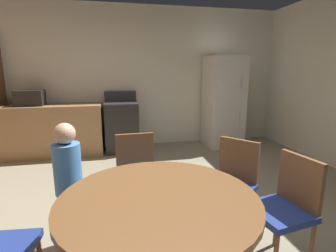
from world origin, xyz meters
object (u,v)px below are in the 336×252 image
Objects in this scene: dining_table at (159,220)px; chair_east at (286,204)px; refrigerator at (223,102)px; chair_northeast at (232,181)px; person_child at (69,184)px; oven_range at (122,126)px; microwave at (30,98)px; chair_north at (137,172)px.

dining_table is 1.03m from chair_east.
chair_northeast is (-1.07, -2.68, -0.38)m from refrigerator.
refrigerator is 1.61× the size of person_child.
refrigerator is 3.82m from dining_table.
oven_range is 1.01× the size of person_child.
refrigerator is 3.52m from microwave.
oven_range is at bearing 179.09° from chair_north.
chair_east is (1.01, 0.17, -0.10)m from dining_table.
chair_east is (-0.86, -3.15, -0.38)m from refrigerator.
person_child is (-2.49, -2.62, -0.30)m from refrigerator.
chair_east is 1.36m from chair_north.
oven_range is at bearing 127.47° from person_child.
microwave is 0.51× the size of chair_north.
person_child is at bearing -69.07° from microwave.
chair_northeast is 0.80× the size of person_child.
refrigerator reaches higher than person_child.
chair_north is at bearing -63.14° from chair_northeast.
dining_table is at bearing 0.00° from chair_north.
person_child is at bearing -100.65° from oven_range.
microwave is (-3.52, 0.05, 0.15)m from refrigerator.
chair_northeast is at bearing -75.27° from chair_east.
person_child reaches higher than chair_northeast.
microwave is 2.90m from chair_north.
microwave is at bearing 179.18° from refrigerator.
person_child is at bearing -133.61° from refrigerator.
refrigerator is 2.91m from chair_northeast.
oven_range is at bearing 92.20° from dining_table.
person_child is (-1.42, 0.06, 0.08)m from chair_northeast.
person_child is at bearing -64.41° from chair_north.
refrigerator is 2.02× the size of chair_northeast.
chair_north is (-0.05, 1.02, -0.10)m from dining_table.
dining_table is at bearing -119.26° from refrigerator.
chair_north is 0.80× the size of person_child.
chair_northeast is 1.43m from person_child.
chair_northeast is at bearing -71.36° from oven_range.
dining_table is at bearing -63.90° from microwave.
refrigerator is 2.02× the size of chair_east.
chair_north is at bearing 92.83° from dining_table.
refrigerator is at bearing -150.88° from chair_northeast.
chair_east is at bearing -70.48° from oven_range.
microwave is at bearing 159.05° from person_child.
microwave is 3.78m from dining_table.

